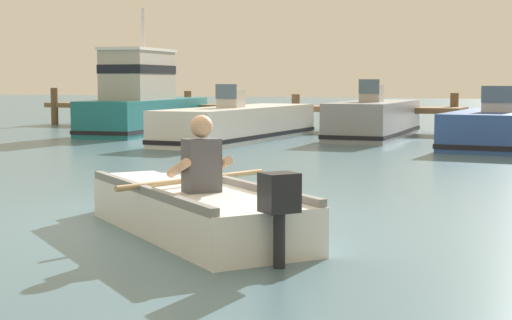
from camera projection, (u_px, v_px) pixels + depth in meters
name	position (u px, v px, depth m)	size (l,w,h in m)	color
ground_plane	(194.00, 218.00, 8.95)	(120.00, 120.00, 0.00)	slate
wooden_dock	(238.00, 107.00, 25.54)	(14.00, 1.64, 1.26)	brown
rowboat_with_person	(193.00, 208.00, 8.07)	(3.28, 2.80, 1.19)	white
moored_boat_teal	(144.00, 102.00, 23.24)	(2.37, 6.06, 3.56)	#1E727A
moored_boat_white	(239.00, 124.00, 20.50)	(1.72, 6.52, 1.43)	white
moored_boat_grey	(374.00, 121.00, 21.25)	(1.80, 4.97, 1.54)	gray
moored_boat_blue	(501.00, 130.00, 18.43)	(2.18, 4.60, 1.40)	#2D519E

